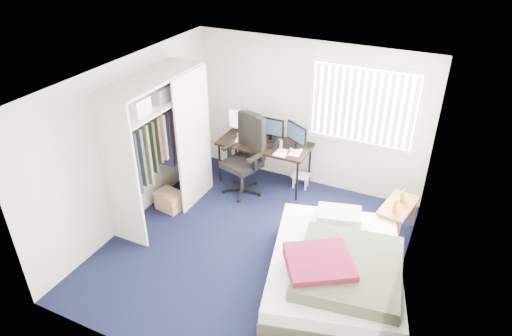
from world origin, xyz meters
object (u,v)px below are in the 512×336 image
Objects in this scene: office_chair at (246,163)px; bed at (336,269)px; desk at (265,141)px; nightstand at (398,208)px.

office_chair reaches higher than bed.
nightstand is at bearing -12.59° from desk.
desk is at bearing 133.58° from bed.
office_chair is (-0.19, -0.39, -0.27)m from desk.
desk reaches higher than nightstand.
office_chair is at bearing 176.85° from nightstand.
office_chair is 1.68× the size of nightstand.
bed is (2.07, -1.59, -0.23)m from office_chair.
desk is 0.51m from office_chair.
office_chair reaches higher than nightstand.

